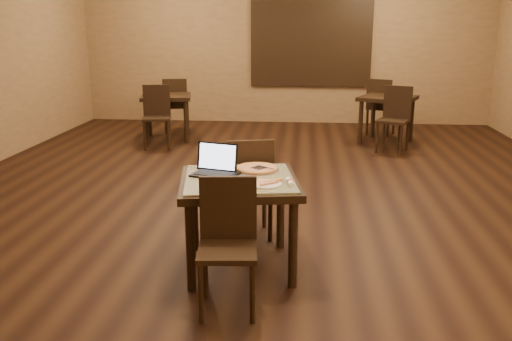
# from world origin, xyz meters

# --- Properties ---
(ground) EXTENTS (10.00, 10.00, 0.00)m
(ground) POSITION_xyz_m (0.00, 0.00, 0.00)
(ground) COLOR black
(ground) RESTS_ON ground
(wall_back) EXTENTS (8.00, 0.02, 3.00)m
(wall_back) POSITION_xyz_m (0.00, 5.00, 1.50)
(wall_back) COLOR #94714B
(wall_back) RESTS_ON ground
(wall_front) EXTENTS (8.00, 0.02, 3.00)m
(wall_front) POSITION_xyz_m (0.00, -5.00, 1.50)
(wall_front) COLOR #94714B
(wall_front) RESTS_ON ground
(mural) EXTENTS (2.34, 0.05, 1.64)m
(mural) POSITION_xyz_m (0.50, 4.96, 1.55)
(mural) COLOR #235480
(mural) RESTS_ON wall_back
(tiled_table) EXTENTS (1.06, 1.06, 0.76)m
(tiled_table) POSITION_xyz_m (-0.11, -1.81, 0.66)
(tiled_table) COLOR black
(tiled_table) RESTS_ON ground
(chair_main_near) EXTENTS (0.43, 0.43, 0.92)m
(chair_main_near) POSITION_xyz_m (-0.11, -2.42, 0.52)
(chair_main_near) COLOR black
(chair_main_near) RESTS_ON ground
(chair_main_far) EXTENTS (0.50, 0.50, 0.96)m
(chair_main_far) POSITION_xyz_m (-0.09, -1.19, 0.54)
(chair_main_far) COLOR black
(chair_main_far) RESTS_ON ground
(laptop) EXTENTS (0.41, 0.36, 0.24)m
(laptop) POSITION_xyz_m (-0.31, -1.70, 0.83)
(laptop) COLOR black
(laptop) RESTS_ON tiled_table
(plate) EXTENTS (0.24, 0.24, 0.01)m
(plate) POSITION_xyz_m (0.11, -1.99, 0.77)
(plate) COLOR white
(plate) RESTS_ON tiled_table
(pizza_slice) EXTENTS (0.28, 0.28, 0.02)m
(pizza_slice) POSITION_xyz_m (0.11, -1.99, 0.79)
(pizza_slice) COLOR beige
(pizza_slice) RESTS_ON plate
(pizza_pan) EXTENTS (0.37, 0.37, 0.01)m
(pizza_pan) POSITION_xyz_m (0.01, -1.57, 0.77)
(pizza_pan) COLOR silver
(pizza_pan) RESTS_ON tiled_table
(pizza_whole) EXTENTS (0.34, 0.34, 0.02)m
(pizza_whole) POSITION_xyz_m (0.01, -1.57, 0.78)
(pizza_whole) COLOR beige
(pizza_whole) RESTS_ON pizza_pan
(spatula) EXTENTS (0.27, 0.25, 0.01)m
(spatula) POSITION_xyz_m (0.03, -1.59, 0.79)
(spatula) COLOR silver
(spatula) RESTS_ON pizza_whole
(napkin_roll) EXTENTS (0.07, 0.17, 0.04)m
(napkin_roll) POSITION_xyz_m (0.29, -1.95, 0.78)
(napkin_roll) COLOR white
(napkin_roll) RESTS_ON tiled_table
(other_table_a) EXTENTS (1.10, 1.10, 0.78)m
(other_table_a) POSITION_xyz_m (1.76, 3.18, 0.65)
(other_table_a) COLOR black
(other_table_a) RESTS_ON ground
(other_table_a_chair_near) EXTENTS (0.58, 0.58, 1.01)m
(other_table_a_chair_near) POSITION_xyz_m (1.80, 2.59, 0.57)
(other_table_a_chair_near) COLOR black
(other_table_a_chair_near) RESTS_ON ground
(other_table_a_chair_far) EXTENTS (0.58, 0.58, 1.01)m
(other_table_a_chair_far) POSITION_xyz_m (1.73, 3.77, 0.57)
(other_table_a_chair_far) COLOR black
(other_table_a_chair_far) RESTS_ON ground
(other_table_b) EXTENTS (0.96, 0.96, 0.77)m
(other_table_b) POSITION_xyz_m (-1.94, 3.12, 0.64)
(other_table_b) COLOR black
(other_table_b) RESTS_ON ground
(other_table_b_chair_near) EXTENTS (0.50, 0.50, 0.99)m
(other_table_b_chair_near) POSITION_xyz_m (-1.95, 2.54, 0.56)
(other_table_b_chair_near) COLOR black
(other_table_b_chair_near) RESTS_ON ground
(other_table_b_chair_far) EXTENTS (0.50, 0.50, 0.99)m
(other_table_b_chair_far) POSITION_xyz_m (-1.92, 3.70, 0.56)
(other_table_b_chair_far) COLOR black
(other_table_b_chair_far) RESTS_ON ground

